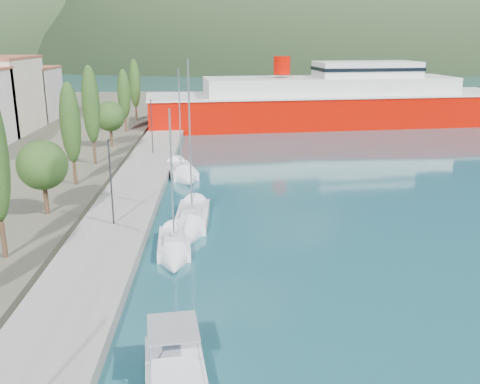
{
  "coord_description": "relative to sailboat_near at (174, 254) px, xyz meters",
  "views": [
    {
      "loc": [
        -1.35,
        -20.91,
        13.78
      ],
      "look_at": [
        0.0,
        14.0,
        3.5
      ],
      "focal_mm": 40.0,
      "sensor_mm": 36.0,
      "label": 1
    }
  ],
  "objects": [
    {
      "name": "ferry",
      "position": [
        20.62,
        52.22,
        3.15
      ],
      "size": [
        57.83,
        18.63,
        11.28
      ],
      "color": "#BB0A00",
      "rests_on": "ground"
    },
    {
      "name": "lamp_posts",
      "position": [
        -4.65,
        5.17,
        3.8
      ],
      "size": [
        0.15,
        46.4,
        6.06
      ],
      "color": "#2D2D33",
      "rests_on": "quay"
    },
    {
      "name": "quay",
      "position": [
        -4.65,
        15.03,
        0.12
      ],
      "size": [
        5.0,
        88.0,
        0.8
      ],
      "primitive_type": "cube",
      "color": "gray",
      "rests_on": "ground"
    },
    {
      "name": "sailboat_mid",
      "position": [
        0.78,
        4.92,
        0.03
      ],
      "size": [
        2.63,
        9.17,
        13.1
      ],
      "color": "silver",
      "rests_on": "ground"
    },
    {
      "name": "tree_row",
      "position": [
        -10.19,
        20.18,
        5.41
      ],
      "size": [
        3.72,
        63.54,
        10.66
      ],
      "color": "#47301E",
      "rests_on": "land_strip"
    },
    {
      "name": "sailboat_near",
      "position": [
        0.0,
        0.0,
        0.0
      ],
      "size": [
        2.62,
        7.26,
        10.25
      ],
      "color": "silver",
      "rests_on": "ground"
    },
    {
      "name": "ground",
      "position": [
        4.35,
        109.03,
        -0.28
      ],
      "size": [
        1400.0,
        1400.0,
        0.0
      ],
      "primitive_type": "plane",
      "color": "#1E535C"
    },
    {
      "name": "sailboat_far",
      "position": [
        -0.53,
        19.7,
        0.04
      ],
      "size": [
        4.5,
        8.35,
        11.7
      ],
      "color": "silver",
      "rests_on": "ground"
    }
  ]
}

